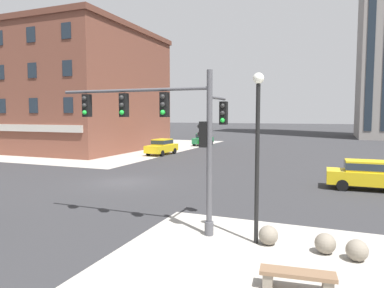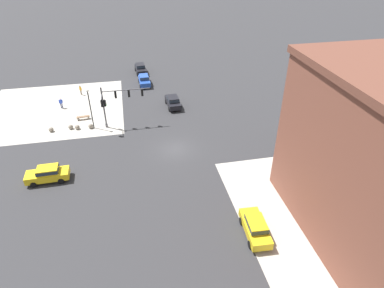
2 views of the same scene
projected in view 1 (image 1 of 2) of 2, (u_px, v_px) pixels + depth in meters
name	position (u px, v px, depth m)	size (l,w,h in m)	color
ground_plane	(123.00, 182.00, 22.29)	(320.00, 320.00, 0.00)	#2D2D30
sidewalk_far_corner	(79.00, 146.00, 48.19)	(32.00, 32.00, 0.02)	#A8A399
traffic_signal_main	(174.00, 127.00, 12.86)	(6.38, 2.09, 5.83)	#4C4C51
bollard_sphere_curb_a	(268.00, 235.00, 11.54)	(0.64, 0.64, 0.64)	gray
bollard_sphere_curb_b	(325.00, 243.00, 10.80)	(0.64, 0.64, 0.64)	gray
bollard_sphere_curb_c	(357.00, 250.00, 10.25)	(0.64, 0.64, 0.64)	gray
bench_near_signal	(297.00, 278.00, 8.50)	(1.84, 0.67, 0.49)	brown
street_lamp_corner_near	(258.00, 138.00, 11.40)	(0.36, 0.36, 5.63)	black
car_main_southbound_near	(203.00, 139.00, 49.32)	(1.93, 4.42, 1.68)	#1E6B3D
car_cross_eastbound	(162.00, 146.00, 37.67)	(2.08, 4.49, 1.68)	gold
car_parked_curb	(367.00, 174.00, 19.99)	(4.44, 1.97, 1.68)	gold
storefront_block_near_corner	(63.00, 92.00, 44.78)	(22.31, 18.40, 14.50)	brown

